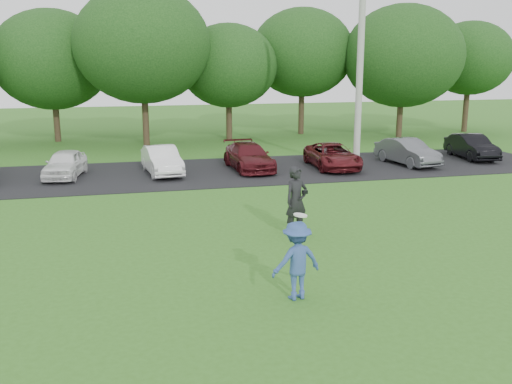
% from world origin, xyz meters
% --- Properties ---
extents(ground, '(100.00, 100.00, 0.00)m').
position_xyz_m(ground, '(0.00, 0.00, 0.00)').
color(ground, '#34681D').
rests_on(ground, ground).
extents(parking_lot, '(32.00, 6.50, 0.03)m').
position_xyz_m(parking_lot, '(0.00, 13.00, 0.01)').
color(parking_lot, black).
rests_on(parking_lot, ground).
extents(utility_pole, '(0.28, 0.28, 10.72)m').
position_xyz_m(utility_pole, '(6.51, 11.96, 5.36)').
color(utility_pole, '#ADADA8').
rests_on(utility_pole, ground).
extents(frisbee_player, '(1.13, 0.78, 1.80)m').
position_xyz_m(frisbee_player, '(-0.12, -0.50, 0.81)').
color(frisbee_player, '#345294').
rests_on(frisbee_player, ground).
extents(camera_bystander, '(0.81, 0.66, 1.91)m').
position_xyz_m(camera_bystander, '(1.17, 3.64, 0.95)').
color(camera_bystander, black).
rests_on(camera_bystander, ground).
extents(parked_cars, '(28.03, 4.75, 1.22)m').
position_xyz_m(parked_cars, '(-0.69, 12.99, 0.60)').
color(parked_cars, '#B2B5BA').
rests_on(parked_cars, parking_lot).
extents(tree_row, '(42.39, 9.85, 8.64)m').
position_xyz_m(tree_row, '(1.51, 22.76, 4.91)').
color(tree_row, '#38281C').
rests_on(tree_row, ground).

